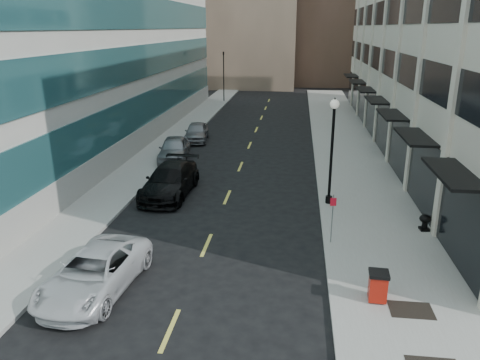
% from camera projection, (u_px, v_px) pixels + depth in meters
% --- Properties ---
extents(sidewalk_right, '(5.00, 80.00, 0.15)m').
position_uv_depth(sidewalk_right, '(354.00, 169.00, 30.57)').
color(sidewalk_right, '#99968B').
rests_on(sidewalk_right, ground).
extents(sidewalk_left, '(3.00, 80.00, 0.15)m').
position_uv_depth(sidewalk_left, '(147.00, 162.00, 32.19)').
color(sidewalk_left, '#99968B').
rests_on(sidewalk_left, ground).
extents(building_left, '(16.14, 46.00, 20.00)m').
position_uv_depth(building_left, '(50.00, 13.00, 36.80)').
color(building_left, beige).
rests_on(building_left, ground).
extents(skyline_tan_far, '(12.00, 14.00, 22.00)m').
position_uv_depth(skyline_tan_far, '(203.00, 15.00, 84.36)').
color(skyline_tan_far, '#9A7C65').
rests_on(skyline_tan_far, ground).
extents(skyline_stone, '(10.00, 14.00, 20.00)m').
position_uv_depth(skyline_stone, '(398.00, 20.00, 69.64)').
color(skyline_stone, beige).
rests_on(skyline_stone, ground).
extents(grate_far, '(1.40, 1.00, 0.01)m').
position_uv_depth(grate_far, '(411.00, 310.00, 15.25)').
color(grate_far, black).
rests_on(grate_far, sidewalk_right).
extents(road_centerline, '(0.15, 68.20, 0.01)m').
position_uv_depth(road_centerline, '(234.00, 180.00, 28.63)').
color(road_centerline, '#D8CC4C').
rests_on(road_centerline, ground).
extents(traffic_signal, '(0.66, 0.66, 6.98)m').
position_uv_depth(traffic_signal, '(223.00, 55.00, 56.73)').
color(traffic_signal, black).
rests_on(traffic_signal, ground).
extents(car_white_van, '(2.91, 5.51, 1.48)m').
position_uv_depth(car_white_van, '(95.00, 272.00, 16.43)').
color(car_white_van, silver).
rests_on(car_white_van, ground).
extents(car_black_pickup, '(2.51, 5.84, 1.67)m').
position_uv_depth(car_black_pickup, '(170.00, 181.00, 25.91)').
color(car_black_pickup, black).
rests_on(car_black_pickup, ground).
extents(car_silver_sedan, '(2.50, 5.02, 1.64)m').
position_uv_depth(car_silver_sedan, '(174.00, 149.00, 32.71)').
color(car_silver_sedan, gray).
rests_on(car_silver_sedan, ground).
extents(car_grey_sedan, '(2.23, 4.58, 1.50)m').
position_uv_depth(car_grey_sedan, '(197.00, 132.00, 38.35)').
color(car_grey_sedan, gray).
rests_on(car_grey_sedan, ground).
extents(trash_bin, '(0.69, 0.76, 1.06)m').
position_uv_depth(trash_bin, '(378.00, 285.00, 15.62)').
color(trash_bin, '#A8170B').
rests_on(trash_bin, sidewalk_right).
extents(lamppost, '(0.46, 0.46, 5.55)m').
position_uv_depth(lamppost, '(332.00, 142.00, 23.53)').
color(lamppost, black).
rests_on(lamppost, sidewalk_right).
extents(sign_post, '(0.25, 0.07, 2.17)m').
position_uv_depth(sign_post, '(333.00, 212.00, 19.62)').
color(sign_post, slate).
rests_on(sign_post, sidewalk_right).
extents(urn_planter, '(0.54, 0.54, 0.75)m').
position_uv_depth(urn_planter, '(425.00, 221.00, 21.12)').
color(urn_planter, black).
rests_on(urn_planter, sidewalk_right).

